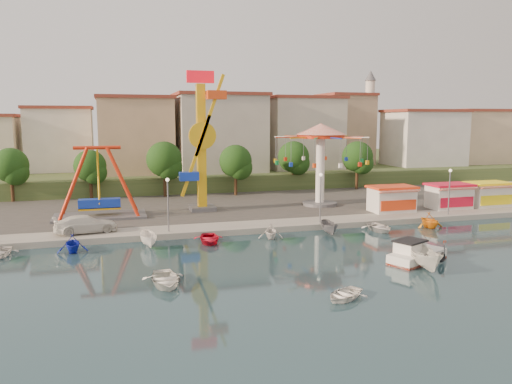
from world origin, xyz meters
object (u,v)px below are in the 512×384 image
object	(u,v)px
wave_swinger	(321,146)
pirate_ship_ride	(99,184)
rowboat_a	(165,279)
skiff	(426,258)
cabin_motorboat	(416,255)
kamikaze_tower	(203,144)
van	(86,224)

from	to	relation	value
wave_swinger	pirate_ship_ride	bearing A→B (deg)	-178.59
rowboat_a	skiff	world-z (taller)	skiff
cabin_motorboat	rowboat_a	xyz separation A→B (m)	(-20.19, -0.32, -0.10)
kamikaze_tower	wave_swinger	distance (m)	14.90
kamikaze_tower	skiff	xyz separation A→B (m)	(12.38, -26.58, -7.69)
wave_swinger	van	world-z (taller)	wave_swinger
skiff	pirate_ship_ride	bearing A→B (deg)	146.24
van	skiff	bearing A→B (deg)	-135.56
wave_swinger	van	size ratio (longest dim) A/B	1.98
kamikaze_tower	van	world-z (taller)	kamikaze_tower
wave_swinger	rowboat_a	size ratio (longest dim) A/B	2.81
wave_swinger	skiff	bearing A→B (deg)	-95.46
rowboat_a	van	xyz separation A→B (m)	(-5.94, 16.05, 1.02)
rowboat_a	skiff	bearing A→B (deg)	-7.48
van	cabin_motorboat	bearing A→B (deg)	-131.58
wave_swinger	cabin_motorboat	bearing A→B (deg)	-94.55
pirate_ship_ride	kamikaze_tower	bearing A→B (deg)	4.88
kamikaze_tower	van	distance (m)	17.30
wave_swinger	van	xyz separation A→B (m)	(-28.04, -8.33, -6.75)
rowboat_a	van	bearing A→B (deg)	108.21
rowboat_a	cabin_motorboat	bearing A→B (deg)	-1.19
pirate_ship_ride	kamikaze_tower	size ratio (longest dim) A/B	0.61
skiff	van	distance (m)	31.18
pirate_ship_ride	van	world-z (taller)	pirate_ship_ride
kamikaze_tower	skiff	bearing A→B (deg)	-65.02
kamikaze_tower	rowboat_a	distance (m)	27.02
van	rowboat_a	bearing A→B (deg)	-170.23
rowboat_a	skiff	distance (m)	19.69
skiff	van	bearing A→B (deg)	157.60
cabin_motorboat	rowboat_a	size ratio (longest dim) A/B	1.44
wave_swinger	skiff	size ratio (longest dim) A/B	2.51
van	kamikaze_tower	bearing A→B (deg)	-67.09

